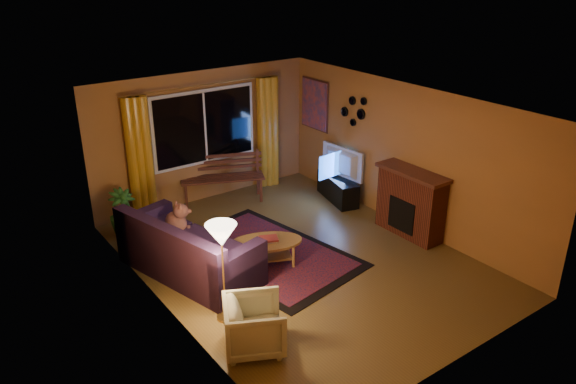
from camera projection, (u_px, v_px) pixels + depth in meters
floor at (299, 260)px, 8.87m from camera, size 4.50×6.00×0.02m
ceiling at (301, 103)px, 7.87m from camera, size 4.50×6.00×0.02m
wall_back at (204, 137)px, 10.61m from camera, size 4.50×0.02×2.50m
wall_left at (159, 226)px, 7.15m from camera, size 0.02×6.00×2.50m
wall_right at (405, 156)px, 9.59m from camera, size 0.02×6.00×2.50m
window at (205, 127)px, 10.48m from camera, size 2.00×0.02×1.30m
curtain_rod at (204, 85)px, 10.13m from camera, size 3.20×0.03×0.03m
curtain_left at (139, 159)px, 9.83m from camera, size 0.36×0.36×2.24m
curtain_right at (267, 132)px, 11.29m from camera, size 0.36×0.36×2.24m
bench at (223, 190)px, 10.84m from camera, size 1.63×1.07×0.47m
potted_plant at (123, 213)px, 9.49m from camera, size 0.54×0.54×0.81m
sofa at (189, 246)px, 8.32m from camera, size 1.51×2.44×0.92m
dog at (176, 220)px, 8.64m from camera, size 0.40×0.47×0.44m
armchair at (254, 323)px, 6.74m from camera, size 0.91×0.93×0.73m
floor_lamp at (223, 274)px, 7.16m from camera, size 0.29×0.29×1.38m
rug at (266, 253)px, 9.01m from camera, size 2.32×3.20×0.02m
coffee_table at (267, 252)px, 8.65m from camera, size 1.47×1.47×0.40m
tv_console at (338, 189)px, 10.90m from camera, size 0.64×1.17×0.46m
television at (339, 163)px, 10.69m from camera, size 0.23×1.04×0.59m
fireplace at (411, 204)px, 9.46m from camera, size 0.40×1.20×1.10m
mirror_cluster at (353, 109)px, 10.31m from camera, size 0.06×0.60×0.56m
painting at (315, 105)px, 11.23m from camera, size 0.04×0.76×0.96m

